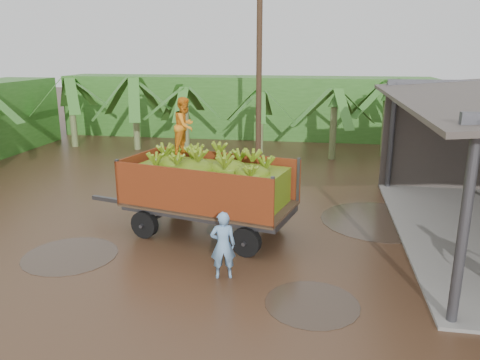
# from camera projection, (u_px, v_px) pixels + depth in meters

# --- Properties ---
(ground) EXTENTS (100.00, 100.00, 0.00)m
(ground) POSITION_uv_depth(u_px,v_px,m) (223.00, 235.00, 13.47)
(ground) COLOR black
(ground) RESTS_ON ground
(hedge_north) EXTENTS (22.00, 3.00, 3.60)m
(hedge_north) POSITION_uv_depth(u_px,v_px,m) (243.00, 106.00, 28.50)
(hedge_north) COLOR #2D661E
(hedge_north) RESTS_ON ground
(banana_trailer) EXTENTS (6.63, 3.34, 3.83)m
(banana_trailer) POSITION_uv_depth(u_px,v_px,m) (208.00, 186.00, 13.19)
(banana_trailer) COLOR #983715
(banana_trailer) RESTS_ON ground
(man_blue) EXTENTS (0.67, 0.52, 1.62)m
(man_blue) POSITION_uv_depth(u_px,v_px,m) (223.00, 245.00, 10.75)
(man_blue) COLOR #6D9AC7
(man_blue) RESTS_ON ground
(utility_pole) EXTENTS (1.20, 0.24, 8.54)m
(utility_pole) POSITION_uv_depth(u_px,v_px,m) (259.00, 70.00, 19.50)
(utility_pole) COLOR #47301E
(utility_pole) RESTS_ON ground
(banana_plants) EXTENTS (24.68, 20.83, 4.10)m
(banana_plants) POSITION_uv_depth(u_px,v_px,m) (117.00, 130.00, 19.85)
(banana_plants) COLOR #2D661E
(banana_plants) RESTS_ON ground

